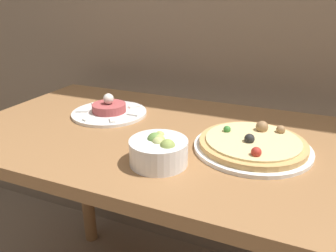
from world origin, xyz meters
TOP-DOWN VIEW (x-y plane):
  - dining_table at (0.00, 0.34)m, footprint 1.39×0.69m
  - pizza_plate at (0.16, 0.33)m, footprint 0.30×0.30m
  - tartare_plate at (-0.33, 0.41)m, footprint 0.25×0.25m
  - small_bowl at (-0.03, 0.17)m, footprint 0.14×0.14m

SIDE VIEW (x-z plane):
  - dining_table at x=0.00m, z-range 0.28..1.08m
  - tartare_plate at x=-0.33m, z-range 0.77..0.85m
  - pizza_plate at x=0.16m, z-range 0.78..0.84m
  - small_bowl at x=-0.03m, z-range 0.79..0.87m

